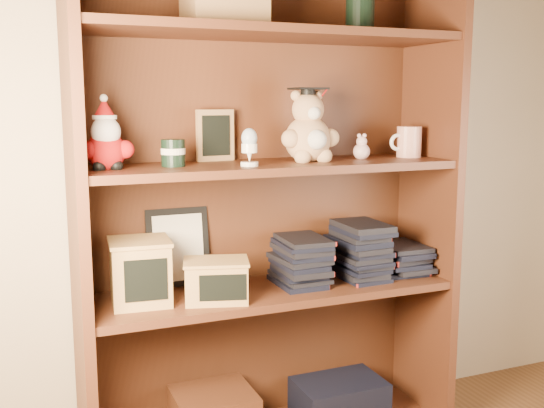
# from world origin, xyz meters

# --- Properties ---
(bookcase) EXTENTS (1.20, 0.35, 1.60)m
(bookcase) POSITION_xyz_m (-0.15, 1.36, 0.78)
(bookcase) COLOR #512817
(bookcase) RESTS_ON ground
(shelf_lower) EXTENTS (1.14, 0.33, 0.02)m
(shelf_lower) POSITION_xyz_m (-0.15, 1.30, 0.54)
(shelf_lower) COLOR #512817
(shelf_lower) RESTS_ON ground
(shelf_upper) EXTENTS (1.14, 0.33, 0.02)m
(shelf_upper) POSITION_xyz_m (-0.15, 1.30, 0.94)
(shelf_upper) COLOR #512817
(shelf_upper) RESTS_ON ground
(santa_plush) EXTENTS (0.15, 0.11, 0.21)m
(santa_plush) POSITION_xyz_m (-0.65, 1.30, 1.03)
(santa_plush) COLOR #A50F0F
(santa_plush) RESTS_ON shelf_upper
(teachers_tin) EXTENTS (0.07, 0.07, 0.08)m
(teachers_tin) POSITION_xyz_m (-0.46, 1.30, 0.99)
(teachers_tin) COLOR black
(teachers_tin) RESTS_ON shelf_upper
(chalkboard_plaque) EXTENTS (0.13, 0.08, 0.16)m
(chalkboard_plaque) POSITION_xyz_m (-0.29, 1.42, 1.03)
(chalkboard_plaque) COLOR #9E7547
(chalkboard_plaque) RESTS_ON shelf_upper
(egg_cup) EXTENTS (0.05, 0.05, 0.11)m
(egg_cup) POSITION_xyz_m (-0.25, 1.23, 1.01)
(egg_cup) COLOR white
(egg_cup) RESTS_ON shelf_upper
(grad_teddy_bear) EXTENTS (0.19, 0.17, 0.24)m
(grad_teddy_bear) POSITION_xyz_m (-0.03, 1.30, 1.04)
(grad_teddy_bear) COLOR tan
(grad_teddy_bear) RESTS_ON shelf_upper
(pink_figurine) EXTENTS (0.06, 0.06, 0.09)m
(pink_figurine) POSITION_xyz_m (0.17, 1.30, 0.98)
(pink_figurine) COLOR beige
(pink_figurine) RESTS_ON shelf_upper
(teacher_mug) EXTENTS (0.12, 0.08, 0.10)m
(teacher_mug) POSITION_xyz_m (0.35, 1.30, 1.00)
(teacher_mug) COLOR silver
(teacher_mug) RESTS_ON shelf_upper
(certificate_frame) EXTENTS (0.20, 0.05, 0.25)m
(certificate_frame) POSITION_xyz_m (-0.42, 1.44, 0.68)
(certificate_frame) COLOR black
(certificate_frame) RESTS_ON shelf_lower
(treats_box) EXTENTS (0.19, 0.19, 0.19)m
(treats_box) POSITION_xyz_m (-0.56, 1.30, 0.65)
(treats_box) COLOR tan
(treats_box) RESTS_ON shelf_lower
(pencils_box) EXTENTS (0.22, 0.18, 0.13)m
(pencils_box) POSITION_xyz_m (-0.35, 1.24, 0.61)
(pencils_box) COLOR tan
(pencils_box) RESTS_ON shelf_lower
(book_stack_left) EXTENTS (0.14, 0.20, 0.16)m
(book_stack_left) POSITION_xyz_m (-0.05, 1.30, 0.63)
(book_stack_left) COLOR black
(book_stack_left) RESTS_ON shelf_lower
(book_stack_mid) EXTENTS (0.14, 0.20, 0.19)m
(book_stack_mid) POSITION_xyz_m (0.17, 1.30, 0.65)
(book_stack_mid) COLOR black
(book_stack_mid) RESTS_ON shelf_lower
(book_stack_right) EXTENTS (0.14, 0.20, 0.10)m
(book_stack_right) POSITION_xyz_m (0.33, 1.30, 0.60)
(book_stack_right) COLOR black
(book_stack_right) RESTS_ON shelf_lower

